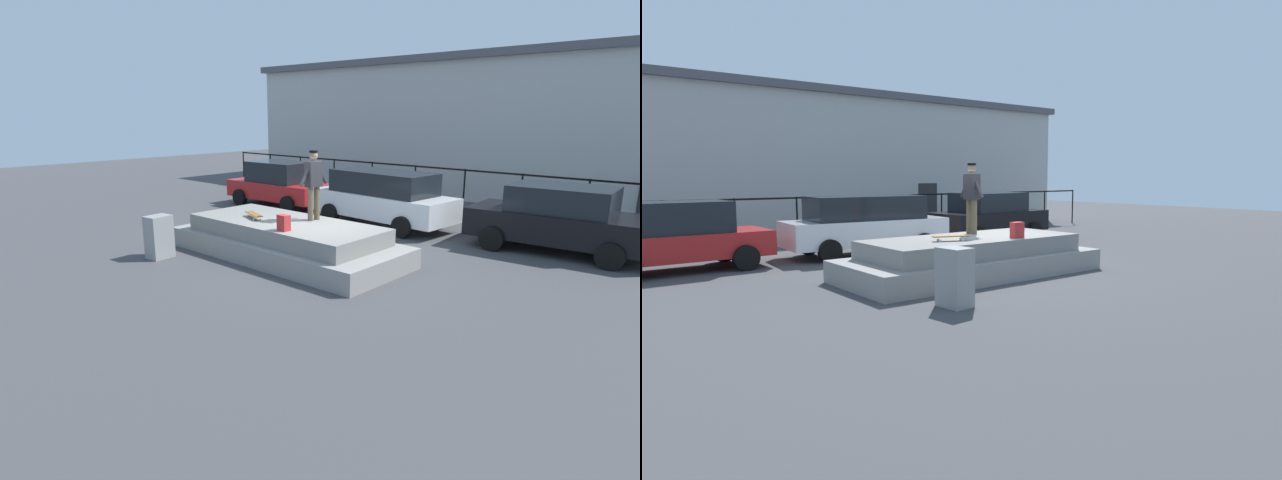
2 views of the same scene
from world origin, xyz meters
TOP-DOWN VIEW (x-y plane):
  - ground_plane at (0.00, 0.00)m, footprint 60.00×60.00m
  - concrete_ledge at (-0.89, -0.29)m, footprint 6.30×2.63m
  - skateboarder at (-0.43, 0.26)m, footprint 0.27×0.93m
  - skateboard at (-1.74, -0.60)m, footprint 0.83×0.48m
  - backpack at (-0.15, -1.07)m, footprint 0.30×0.22m
  - car_red_sedan_near at (-6.21, 4.55)m, footprint 4.26×2.13m
  - car_white_hatchback_mid at (-1.17, 4.31)m, footprint 4.88×2.28m
  - car_black_sedan_far at (4.10, 4.80)m, footprint 4.60×2.43m
  - utility_box at (-3.12, -2.54)m, footprint 0.50×0.64m
  - fence_row at (0.00, 7.56)m, footprint 24.06×0.06m
  - warehouse_building at (0.00, 14.25)m, footprint 27.01×8.07m

SIDE VIEW (x-z plane):
  - ground_plane at x=0.00m, z-range 0.00..0.00m
  - concrete_ledge at x=-0.89m, z-range -0.04..0.87m
  - utility_box at x=-3.12m, z-range 0.00..1.08m
  - car_red_sedan_near at x=-6.21m, z-range 0.01..1.73m
  - car_black_sedan_far at x=4.10m, z-range 0.02..1.75m
  - car_white_hatchback_mid at x=-1.17m, z-range 0.05..1.81m
  - skateboard at x=-1.74m, z-range 0.95..1.07m
  - backpack at x=-0.15m, z-range 0.91..1.28m
  - fence_row at x=0.00m, z-range 0.34..1.99m
  - skateboarder at x=-0.43m, z-range 1.05..2.79m
  - warehouse_building at x=0.00m, z-range 0.01..5.91m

